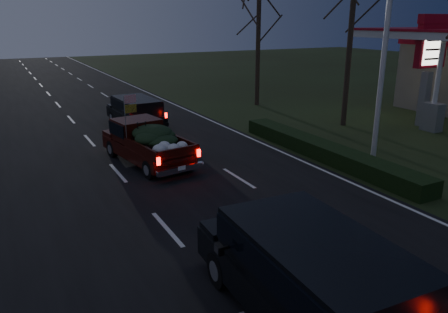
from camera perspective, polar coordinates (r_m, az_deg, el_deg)
name	(u,v)px	position (r m, az deg, el deg)	size (l,w,h in m)	color
ground	(167,230)	(11.81, -7.42, -9.44)	(120.00, 120.00, 0.00)	black
road_asphalt	(167,229)	(11.80, -7.43, -9.40)	(14.00, 120.00, 0.02)	black
hedge_row	(324,151)	(17.91, 12.89, 0.75)	(1.00, 10.00, 0.60)	black
light_pole	(388,15)	(17.68, 20.66, 16.94)	(0.50, 0.90, 9.16)	silver
gas_price_pylon	(431,52)	(24.64, 25.38, 12.23)	(2.00, 0.41, 5.57)	gray
gas_canopy	(441,38)	(26.81, 26.49, 13.64)	(7.10, 6.10, 4.88)	silver
bare_tree_far	(259,21)	(28.27, 4.54, 17.23)	(3.60, 3.60, 7.00)	black
pickup_truck	(147,140)	(16.95, -10.08, 2.10)	(2.44, 4.81, 2.41)	#350C07
lead_suv	(136,109)	(22.92, -11.42, 6.06)	(2.00, 4.34, 1.22)	black
rear_suv	(313,272)	(8.01, 11.49, -14.54)	(2.45, 5.23, 1.48)	black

